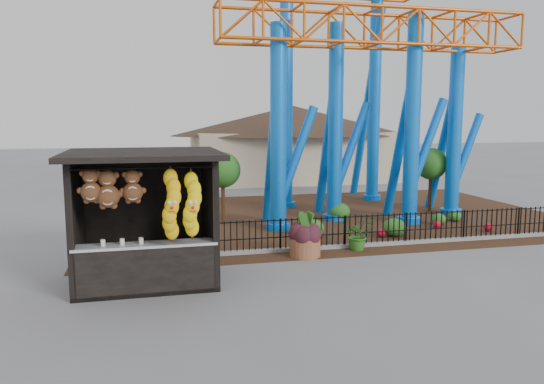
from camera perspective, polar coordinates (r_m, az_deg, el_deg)
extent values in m
plane|color=slate|center=(12.53, 0.84, -10.07)|extent=(120.00, 120.00, 0.00)
cube|color=#331E11|center=(21.10, 5.91, -2.61)|extent=(18.00, 12.00, 0.02)
cube|color=gray|center=(16.57, 11.73, -5.51)|extent=(18.00, 0.18, 0.12)
cube|color=black|center=(13.30, -13.29, -8.99)|extent=(3.20, 2.60, 0.10)
cube|color=black|center=(14.17, -13.53, -1.91)|extent=(3.20, 0.12, 3.00)
cube|color=black|center=(13.04, -20.28, -3.04)|extent=(0.12, 2.60, 3.00)
cube|color=black|center=(13.04, -6.71, -2.59)|extent=(0.12, 2.60, 3.00)
cube|color=black|center=(12.51, -13.72, 3.99)|extent=(3.50, 3.40, 0.12)
cube|color=black|center=(11.84, -20.90, -4.16)|extent=(0.14, 0.14, 3.00)
cube|color=black|center=(11.84, -6.03, -3.67)|extent=(0.14, 0.14, 3.00)
cube|color=black|center=(12.15, -13.32, -8.16)|extent=(3.00, 0.50, 1.10)
cube|color=#BBBBC0|center=(12.00, -13.41, -5.55)|extent=(3.10, 0.55, 0.06)
cylinder|color=black|center=(11.33, -13.68, 2.52)|extent=(2.90, 0.04, 0.04)
cylinder|color=blue|center=(18.10, 0.69, 6.79)|extent=(0.56, 0.56, 7.00)
cylinder|color=blue|center=(18.48, 0.67, -3.74)|extent=(0.84, 0.84, 0.24)
cylinder|color=blue|center=(19.99, 6.83, 7.29)|extent=(0.56, 0.56, 7.30)
cylinder|color=blue|center=(20.35, 6.67, -2.70)|extent=(0.84, 0.84, 0.24)
cylinder|color=blue|center=(19.94, 14.87, 7.36)|extent=(0.56, 0.56, 7.50)
cylinder|color=blue|center=(20.29, 14.50, -2.94)|extent=(0.84, 0.84, 0.24)
cylinder|color=blue|center=(22.25, 19.04, 6.08)|extent=(0.56, 0.56, 6.60)
cylinder|color=blue|center=(22.56, 18.67, -2.02)|extent=(0.84, 0.84, 0.24)
cylinder|color=blue|center=(22.85, 1.55, 10.19)|extent=(0.56, 0.56, 9.50)
cylinder|color=blue|center=(23.14, 1.50, -1.35)|extent=(0.84, 0.84, 0.24)
cylinder|color=blue|center=(25.34, 10.99, 10.97)|extent=(0.56, 0.56, 10.50)
cylinder|color=blue|center=(25.59, 10.68, -0.58)|extent=(0.84, 0.84, 0.24)
cylinder|color=blue|center=(19.01, 0.01, 4.21)|extent=(0.36, 2.21, 5.85)
cylinder|color=blue|center=(18.63, 2.54, 3.59)|extent=(1.62, 0.32, 3.73)
cylinder|color=blue|center=(20.87, 5.93, 4.82)|extent=(0.36, 2.29, 6.10)
cylinder|color=blue|center=(20.57, 8.32, 4.23)|extent=(1.67, 0.32, 3.88)
cylinder|color=blue|center=(20.76, 13.59, 4.83)|extent=(0.36, 2.34, 6.26)
cylinder|color=blue|center=(20.58, 16.07, 4.19)|extent=(1.71, 0.32, 3.99)
cylinder|color=blue|center=(23.05, 17.74, 4.13)|extent=(0.36, 2.10, 5.53)
cylinder|color=blue|center=(22.93, 20.00, 3.60)|extent=(1.54, 0.32, 3.52)
cylinder|color=brown|center=(15.01, 3.56, -5.94)|extent=(0.99, 0.99, 0.54)
ellipsoid|color=#35151C|center=(14.88, 3.58, -3.73)|extent=(0.70, 0.70, 0.64)
imported|color=#1D5A1A|center=(15.85, 9.28, -4.58)|extent=(0.92, 0.83, 0.92)
ellipsoid|color=#275F1B|center=(17.37, 4.46, -3.91)|extent=(0.72, 0.72, 0.58)
ellipsoid|color=#275F1B|center=(17.88, 13.01, -3.72)|extent=(0.74, 0.74, 0.59)
ellipsoid|color=#275F1B|center=(20.23, 17.47, -2.79)|extent=(0.52, 0.52, 0.42)
ellipsoid|color=#275F1B|center=(20.29, 7.21, -2.09)|extent=(0.83, 0.83, 0.66)
ellipsoid|color=#275F1B|center=(21.08, 19.03, -2.46)|extent=(0.49, 0.49, 0.39)
sphere|color=red|center=(16.51, 4.35, -5.07)|extent=(0.28, 0.28, 0.28)
sphere|color=red|center=(17.68, 11.64, -4.34)|extent=(0.28, 0.28, 0.28)
sphere|color=red|center=(19.57, 17.31, -3.34)|extent=(0.28, 0.28, 0.28)
sphere|color=red|center=(19.66, 22.19, -3.52)|extent=(0.28, 0.28, 0.28)
cube|color=#BFAD8C|center=(32.87, 2.22, 3.86)|extent=(12.00, 6.00, 3.00)
cone|color=#332319|center=(32.79, 2.24, 8.05)|extent=(15.00, 15.00, 1.80)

